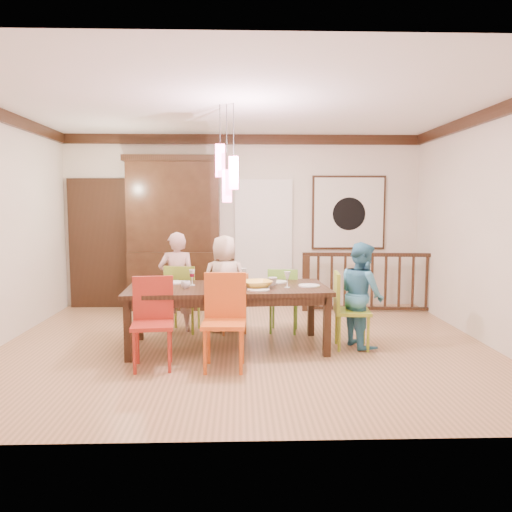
{
  "coord_description": "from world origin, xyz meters",
  "views": [
    {
      "loc": [
        -0.05,
        -6.0,
        1.72
      ],
      "look_at": [
        0.15,
        0.22,
        1.09
      ],
      "focal_mm": 35.0,
      "sensor_mm": 36.0,
      "label": 1
    }
  ],
  "objects_px": {
    "dining_table": "(228,293)",
    "person_far_mid": "(225,283)",
    "china_hutch": "(174,233)",
    "person_end_right": "(362,294)",
    "chair_end_right": "(352,305)",
    "chair_far_left": "(183,293)",
    "balustrade": "(372,281)",
    "person_far_left": "(177,282)"
  },
  "relations": [
    {
      "from": "dining_table",
      "to": "person_far_mid",
      "type": "distance_m",
      "value": 0.86
    },
    {
      "from": "china_hutch",
      "to": "person_end_right",
      "type": "relative_size",
      "value": 1.98
    },
    {
      "from": "chair_end_right",
      "to": "person_far_mid",
      "type": "bearing_deg",
      "value": 64.59
    },
    {
      "from": "chair_far_left",
      "to": "balustrade",
      "type": "xyz_separation_m",
      "value": [
        2.92,
        1.2,
        -0.03
      ]
    },
    {
      "from": "china_hutch",
      "to": "balustrade",
      "type": "bearing_deg",
      "value": -6.11
    },
    {
      "from": "balustrade",
      "to": "person_far_left",
      "type": "xyz_separation_m",
      "value": [
        -3.0,
        -1.2,
        0.18
      ]
    },
    {
      "from": "person_far_left",
      "to": "person_far_mid",
      "type": "height_order",
      "value": "person_far_left"
    },
    {
      "from": "person_end_right",
      "to": "china_hutch",
      "type": "bearing_deg",
      "value": 32.56
    },
    {
      "from": "dining_table",
      "to": "person_far_mid",
      "type": "relative_size",
      "value": 1.85
    },
    {
      "from": "chair_far_left",
      "to": "person_far_mid",
      "type": "xyz_separation_m",
      "value": [
        0.56,
        0.05,
        0.13
      ]
    },
    {
      "from": "balustrade",
      "to": "chair_end_right",
      "type": "bearing_deg",
      "value": -105.73
    },
    {
      "from": "dining_table",
      "to": "balustrade",
      "type": "distance_m",
      "value": 3.05
    },
    {
      "from": "chair_end_right",
      "to": "person_end_right",
      "type": "height_order",
      "value": "person_end_right"
    },
    {
      "from": "chair_end_right",
      "to": "person_far_mid",
      "type": "xyz_separation_m",
      "value": [
        -1.57,
        0.93,
        0.13
      ]
    },
    {
      "from": "dining_table",
      "to": "person_far_mid",
      "type": "height_order",
      "value": "person_far_mid"
    },
    {
      "from": "chair_end_right",
      "to": "china_hutch",
      "type": "bearing_deg",
      "value": 50.42
    },
    {
      "from": "chair_far_left",
      "to": "china_hutch",
      "type": "height_order",
      "value": "china_hutch"
    },
    {
      "from": "chair_far_left",
      "to": "person_far_mid",
      "type": "bearing_deg",
      "value": -165.13
    },
    {
      "from": "chair_end_right",
      "to": "person_far_left",
      "type": "distance_m",
      "value": 2.39
    },
    {
      "from": "chair_far_left",
      "to": "china_hutch",
      "type": "distance_m",
      "value": 1.75
    },
    {
      "from": "person_far_left",
      "to": "china_hutch",
      "type": "bearing_deg",
      "value": -86.15
    },
    {
      "from": "balustrade",
      "to": "person_far_left",
      "type": "height_order",
      "value": "person_far_left"
    },
    {
      "from": "china_hutch",
      "to": "person_far_mid",
      "type": "bearing_deg",
      "value": -59.67
    },
    {
      "from": "chair_end_right",
      "to": "balustrade",
      "type": "relative_size",
      "value": 0.41
    },
    {
      "from": "chair_far_left",
      "to": "china_hutch",
      "type": "relative_size",
      "value": 0.36
    },
    {
      "from": "chair_far_left",
      "to": "chair_end_right",
      "type": "xyz_separation_m",
      "value": [
        2.13,
        -0.87,
        0.0
      ]
    },
    {
      "from": "china_hutch",
      "to": "dining_table",
      "type": "bearing_deg",
      "value": -68.23
    },
    {
      "from": "dining_table",
      "to": "chair_end_right",
      "type": "xyz_separation_m",
      "value": [
        1.5,
        -0.07,
        -0.15
      ]
    },
    {
      "from": "china_hutch",
      "to": "person_far_mid",
      "type": "distance_m",
      "value": 1.84
    },
    {
      "from": "chair_end_right",
      "to": "person_far_left",
      "type": "relative_size",
      "value": 0.68
    },
    {
      "from": "dining_table",
      "to": "person_far_left",
      "type": "relative_size",
      "value": 1.79
    },
    {
      "from": "dining_table",
      "to": "person_end_right",
      "type": "xyz_separation_m",
      "value": [
        1.64,
        0.02,
        -0.04
      ]
    },
    {
      "from": "china_hutch",
      "to": "person_far_left",
      "type": "xyz_separation_m",
      "value": [
        0.23,
        -1.54,
        -0.58
      ]
    },
    {
      "from": "dining_table",
      "to": "person_far_left",
      "type": "bearing_deg",
      "value": 127.93
    },
    {
      "from": "person_far_mid",
      "to": "person_end_right",
      "type": "xyz_separation_m",
      "value": [
        1.7,
        -0.83,
        -0.02
      ]
    },
    {
      "from": "dining_table",
      "to": "china_hutch",
      "type": "bearing_deg",
      "value": 108.51
    },
    {
      "from": "chair_far_left",
      "to": "person_end_right",
      "type": "height_order",
      "value": "person_end_right"
    },
    {
      "from": "china_hutch",
      "to": "person_far_left",
      "type": "height_order",
      "value": "china_hutch"
    },
    {
      "from": "dining_table",
      "to": "person_far_mid",
      "type": "bearing_deg",
      "value": 91.0
    },
    {
      "from": "person_end_right",
      "to": "balustrade",
      "type": "bearing_deg",
      "value": -33.67
    },
    {
      "from": "chair_end_right",
      "to": "china_hutch",
      "type": "height_order",
      "value": "china_hutch"
    },
    {
      "from": "chair_end_right",
      "to": "person_end_right",
      "type": "xyz_separation_m",
      "value": [
        0.13,
        0.09,
        0.11
      ]
    }
  ]
}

